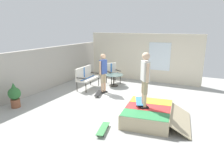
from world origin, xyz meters
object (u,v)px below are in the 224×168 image
at_px(patio_table, 114,78).
at_px(person_watching, 103,70).
at_px(patio_chair_near_house, 112,71).
at_px(skateboard_by_bench, 99,93).
at_px(patio_bench, 86,76).
at_px(potted_plant, 15,95).
at_px(skate_ramp, 149,114).
at_px(skateboard_spare, 103,129).
at_px(person_skater, 145,76).
at_px(skateboard_on_ramp, 139,101).

height_order(patio_table, person_watching, person_watching).
distance_m(patio_chair_near_house, skateboard_by_bench, 2.13).
distance_m(patio_bench, patio_table, 1.39).
relative_size(skateboard_by_bench, potted_plant, 0.89).
xyz_separation_m(skate_ramp, skateboard_by_bench, (1.43, 2.61, -0.13)).
distance_m(patio_bench, skateboard_spare, 4.29).
bearing_deg(skateboard_by_bench, potted_plant, 141.25).
bearing_deg(patio_chair_near_house, skateboard_spare, -156.61).
height_order(patio_table, potted_plant, potted_plant).
bearing_deg(skateboard_spare, person_skater, -33.68).
distance_m(skate_ramp, patio_chair_near_house, 4.58).
relative_size(person_skater, skateboard_on_ramp, 2.05).
bearing_deg(potted_plant, skateboard_on_ramp, -74.09).
xyz_separation_m(skate_ramp, person_skater, (-0.08, 0.15, 1.20)).
relative_size(person_watching, skateboard_on_ramp, 2.10).
bearing_deg(skate_ramp, patio_chair_near_house, 40.61).
bearing_deg(skateboard_on_ramp, skateboard_by_bench, 59.99).
bearing_deg(person_watching, skateboard_on_ramp, -127.32).
bearing_deg(potted_plant, person_skater, -77.50).
height_order(skateboard_by_bench, skateboard_on_ramp, skateboard_on_ramp).
xyz_separation_m(person_skater, skateboard_by_bench, (1.52, 2.47, -1.33)).
height_order(skate_ramp, skateboard_on_ramp, skateboard_on_ramp).
xyz_separation_m(patio_bench, skateboard_spare, (-3.29, -2.70, -0.53)).
distance_m(patio_chair_near_house, skateboard_spare, 5.17).
bearing_deg(person_watching, potted_plant, 145.05).
relative_size(patio_bench, patio_chair_near_house, 1.24).
bearing_deg(person_watching, skate_ramp, -125.20).
height_order(person_watching, skateboard_by_bench, person_watching).
bearing_deg(patio_table, skate_ramp, -138.44).
bearing_deg(skateboard_by_bench, person_watching, -2.75).
distance_m(skateboard_on_ramp, potted_plant, 4.43).
relative_size(skate_ramp, skateboard_spare, 2.63).
bearing_deg(person_watching, patio_bench, 79.16).
distance_m(person_watching, person_skater, 3.14).
height_order(skateboard_spare, potted_plant, potted_plant).
relative_size(patio_chair_near_house, patio_table, 1.13).
height_order(skateboard_on_ramp, potted_plant, potted_plant).
relative_size(skateboard_by_bench, skateboard_on_ramp, 1.01).
distance_m(skate_ramp, person_watching, 3.27).
xyz_separation_m(skate_ramp, person_watching, (1.83, 2.60, 0.78)).
distance_m(skate_ramp, skateboard_on_ramp, 0.50).
bearing_deg(skateboard_spare, potted_plant, 87.20).
xyz_separation_m(patio_chair_near_house, person_watching, (-1.63, -0.38, 0.39)).
relative_size(patio_table, skateboard_spare, 1.09).
xyz_separation_m(skateboard_by_bench, skateboard_spare, (-2.69, -1.69, 0.00)).
relative_size(skate_ramp, skateboard_on_ramp, 2.66).
height_order(person_watching, skateboard_spare, person_watching).
relative_size(skate_ramp, skateboard_by_bench, 2.64).
height_order(skate_ramp, patio_chair_near_house, patio_chair_near_house).
distance_m(skate_ramp, patio_table, 4.00).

